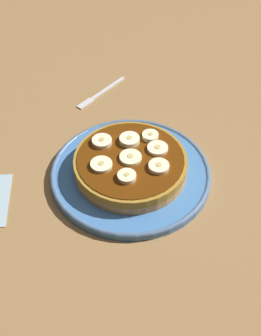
# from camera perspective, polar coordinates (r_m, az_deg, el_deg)

# --- Properties ---
(ground_plane) EXTENTS (1.40, 1.40, 0.03)m
(ground_plane) POSITION_cam_1_polar(r_m,az_deg,el_deg) (0.83, 0.00, -1.72)
(ground_plane) COLOR olive
(plate) EXTENTS (0.27, 0.27, 0.01)m
(plate) POSITION_cam_1_polar(r_m,az_deg,el_deg) (0.81, 0.00, -0.63)
(plate) COLOR #3F72B2
(plate) RESTS_ON ground_plane
(pancake_stack) EXTENTS (0.19, 0.19, 0.03)m
(pancake_stack) POSITION_cam_1_polar(r_m,az_deg,el_deg) (0.80, -0.09, 0.39)
(pancake_stack) COLOR #D28A4E
(pancake_stack) RESTS_ON plate
(banana_slice_0) EXTENTS (0.04, 0.04, 0.01)m
(banana_slice_0) POSITION_cam_1_polar(r_m,az_deg,el_deg) (0.78, -0.26, 1.00)
(banana_slice_0) COLOR #F4F1B8
(banana_slice_0) RESTS_ON pancake_stack
(banana_slice_1) EXTENTS (0.03, 0.03, 0.01)m
(banana_slice_1) POSITION_cam_1_polar(r_m,az_deg,el_deg) (0.80, 3.18, 2.29)
(banana_slice_1) COLOR #F7E2BC
(banana_slice_1) RESTS_ON pancake_stack
(banana_slice_2) EXTENTS (0.04, 0.04, 0.01)m
(banana_slice_2) POSITION_cam_1_polar(r_m,az_deg,el_deg) (0.77, -3.43, 0.37)
(banana_slice_2) COLOR #EFEDB9
(banana_slice_2) RESTS_ON pancake_stack
(banana_slice_3) EXTENTS (0.03, 0.03, 0.01)m
(banana_slice_3) POSITION_cam_1_polar(r_m,az_deg,el_deg) (0.81, -3.36, 3.11)
(banana_slice_3) COLOR #F5E2B9
(banana_slice_3) RESTS_ON pancake_stack
(banana_slice_4) EXTENTS (0.03, 0.03, 0.01)m
(banana_slice_4) POSITION_cam_1_polar(r_m,az_deg,el_deg) (0.77, 3.32, 0.17)
(banana_slice_4) COLOR #F8E2B8
(banana_slice_4) RESTS_ON pancake_stack
(banana_slice_5) EXTENTS (0.03, 0.03, 0.01)m
(banana_slice_5) POSITION_cam_1_polar(r_m,az_deg,el_deg) (0.81, -0.12, 3.30)
(banana_slice_5) COLOR #FBF3C5
(banana_slice_5) RESTS_ON pancake_stack
(banana_slice_6) EXTENTS (0.03, 0.03, 0.01)m
(banana_slice_6) POSITION_cam_1_polar(r_m,az_deg,el_deg) (0.75, -0.46, -1.00)
(banana_slice_6) COLOR #F9EDBE
(banana_slice_6) RESTS_ON pancake_stack
(banana_slice_7) EXTENTS (0.03, 0.03, 0.01)m
(banana_slice_7) POSITION_cam_1_polar(r_m,az_deg,el_deg) (0.82, 2.32, 3.75)
(banana_slice_7) COLOR #F2EEBC
(banana_slice_7) RESTS_ON pancake_stack
(fork) EXTENTS (0.11, 0.08, 0.01)m
(fork) POSITION_cam_1_polar(r_m,az_deg,el_deg) (0.98, -3.69, 8.64)
(fork) COLOR silver
(fork) RESTS_ON ground_plane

